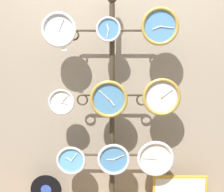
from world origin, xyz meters
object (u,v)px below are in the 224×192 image
at_px(clock_top_left, 59,30).
at_px(clock_top_right, 160,26).
at_px(clock_middle_right, 162,97).
at_px(display_stand, 112,140).
at_px(vinyl_record, 46,190).
at_px(clock_bottom_center, 114,159).
at_px(clock_bottom_right, 156,158).
at_px(picture_frame, 180,190).
at_px(clock_middle_center, 109,99).
at_px(clock_middle_left, 61,102).
at_px(clock_top_center, 108,29).
at_px(clock_bottom_left, 71,160).

distance_m(clock_top_left, clock_top_right, 0.83).
bearing_deg(clock_middle_right, clock_top_left, -178.63).
xyz_separation_m(display_stand, vinyl_record, (-0.61, -0.03, -0.47)).
bearing_deg(clock_bottom_center, clock_top_left, -177.53).
relative_size(clock_top_right, clock_bottom_right, 0.95).
height_order(display_stand, clock_middle_right, display_stand).
xyz_separation_m(clock_middle_right, picture_frame, (0.20, 0.07, -0.90)).
relative_size(clock_middle_center, clock_bottom_center, 1.11).
bearing_deg(clock_middle_left, clock_bottom_right, 0.74).
xyz_separation_m(clock_top_center, picture_frame, (0.66, 0.06, -1.46)).
distance_m(clock_top_center, clock_middle_right, 0.73).
bearing_deg(display_stand, clock_bottom_right, -14.13).
bearing_deg(clock_top_right, clock_bottom_left, 178.39).
distance_m(clock_middle_right, clock_bottom_right, 0.55).
distance_m(display_stand, clock_top_right, 1.09).
bearing_deg(clock_bottom_right, display_stand, 165.87).
bearing_deg(display_stand, clock_middle_left, -165.98).
xyz_separation_m(clock_top_center, clock_top_right, (0.42, -0.03, 0.02)).
height_order(clock_bottom_center, vinyl_record, clock_bottom_center).
height_order(clock_top_right, clock_middle_center, clock_top_right).
relative_size(clock_top_center, clock_bottom_center, 0.70).
xyz_separation_m(clock_middle_center, clock_bottom_left, (-0.34, 0.03, -0.57)).
distance_m(clock_top_left, clock_middle_left, 0.60).
relative_size(display_stand, clock_middle_center, 6.06).
bearing_deg(clock_middle_right, picture_frame, 18.35).
bearing_deg(vinyl_record, picture_frame, 0.53).
bearing_deg(clock_middle_right, display_stand, 168.72).
bearing_deg(display_stand, clock_top_center, -109.62).
xyz_separation_m(clock_top_center, clock_middle_center, (0.00, -0.03, -0.58)).
relative_size(clock_middle_left, clock_middle_right, 0.69).
height_order(display_stand, clock_bottom_center, display_stand).
bearing_deg(display_stand, clock_top_left, -166.35).
relative_size(clock_middle_left, vinyl_record, 0.78).
distance_m(clock_bottom_left, clock_bottom_right, 0.75).
bearing_deg(vinyl_record, clock_bottom_left, -13.23).
bearing_deg(clock_top_center, clock_middle_left, -176.29).
bearing_deg(clock_bottom_right, clock_middle_right, 17.36).
xyz_separation_m(clock_top_right, clock_bottom_center, (-0.38, 0.02, -1.16)).
bearing_deg(clock_bottom_center, clock_top_right, -3.44).
height_order(clock_top_right, vinyl_record, clock_top_right).
height_order(clock_middle_center, clock_bottom_left, clock_middle_center).
bearing_deg(clock_bottom_left, clock_middle_center, -4.44).
xyz_separation_m(clock_top_left, clock_bottom_left, (0.07, 0.02, -1.14)).
bearing_deg(vinyl_record, clock_top_left, -23.08).
xyz_separation_m(clock_bottom_center, clock_bottom_right, (0.37, -0.01, 0.01)).
bearing_deg(clock_middle_left, clock_bottom_left, 16.79).
distance_m(display_stand, clock_top_left, 1.08).
bearing_deg(clock_bottom_left, clock_top_left, -165.58).
height_order(display_stand, picture_frame, display_stand).
height_order(clock_middle_center, clock_bottom_right, clock_middle_center).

